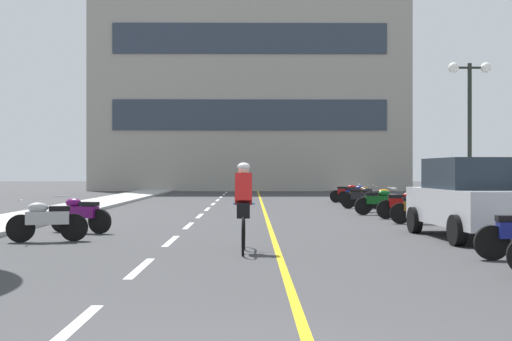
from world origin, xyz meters
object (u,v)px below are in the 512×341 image
object	(u,v)px
motorcycle_8	(379,199)
cyclist_rider	(244,205)
motorcycle_3	(47,220)
motorcycle_10	(361,195)
motorcycle_11	(356,194)
motorcycle_5	(420,208)
motorcycle_6	(404,204)
parked_car_near	(471,198)
motorcycle_7	(379,201)
motorcycle_12	(348,193)
street_lamp_mid	(470,103)
motorcycle_9	(362,197)
motorcycle_4	(80,214)

from	to	relation	value
motorcycle_8	cyclist_rider	xyz separation A→B (m)	(-4.91, -12.02, 0.41)
motorcycle_3	motorcycle_10	xyz separation A→B (m)	(9.15, 14.29, 0.00)
motorcycle_11	motorcycle_5	bearing A→B (deg)	-89.75
motorcycle_6	cyclist_rider	distance (m)	9.85
parked_car_near	motorcycle_3	xyz separation A→B (m)	(-9.36, -0.62, -0.44)
motorcycle_7	motorcycle_12	world-z (taller)	same
street_lamp_mid	parked_car_near	bearing A→B (deg)	-108.20
street_lamp_mid	motorcycle_10	size ratio (longest dim) A/B	3.01
motorcycle_9	motorcycle_5	bearing A→B (deg)	-87.25
motorcycle_10	motorcycle_11	size ratio (longest dim) A/B	1.01
motorcycle_3	motorcycle_4	distance (m)	2.03
parked_car_near	motorcycle_5	size ratio (longest dim) A/B	2.53
motorcycle_8	motorcycle_9	world-z (taller)	same
motorcycle_10	cyclist_rider	bearing A→B (deg)	-106.93
cyclist_rider	motorcycle_11	bearing A→B (deg)	74.36
cyclist_rider	motorcycle_6	bearing A→B (deg)	59.50
parked_car_near	motorcycle_8	size ratio (longest dim) A/B	2.62
motorcycle_5	motorcycle_10	world-z (taller)	same
street_lamp_mid	parked_car_near	xyz separation A→B (m)	(-2.44, -7.43, -2.93)
motorcycle_7	motorcycle_8	distance (m)	1.60
motorcycle_3	motorcycle_12	bearing A→B (deg)	62.49
motorcycle_10	motorcycle_6	bearing A→B (deg)	-89.22
parked_car_near	motorcycle_3	world-z (taller)	parked_car_near
motorcycle_6	motorcycle_10	bearing A→B (deg)	90.78
motorcycle_6	motorcycle_8	distance (m)	3.54
motorcycle_10	cyclist_rider	world-z (taller)	cyclist_rider
motorcycle_9	motorcycle_12	world-z (taller)	same
motorcycle_7	motorcycle_12	xyz separation A→B (m)	(0.18, 8.66, 0.00)
motorcycle_11	motorcycle_12	distance (m)	1.42
motorcycle_3	parked_car_near	bearing A→B (deg)	3.76
motorcycle_6	motorcycle_11	size ratio (longest dim) A/B	1.01
motorcycle_7	cyclist_rider	bearing A→B (deg)	-113.70
parked_car_near	motorcycle_10	xyz separation A→B (m)	(-0.21, 13.67, -0.44)
motorcycle_7	motorcycle_8	world-z (taller)	same
street_lamp_mid	motorcycle_11	xyz separation A→B (m)	(-2.59, 7.88, -3.37)
motorcycle_7	motorcycle_10	size ratio (longest dim) A/B	1.01
motorcycle_9	motorcycle_12	distance (m)	4.98
parked_car_near	motorcycle_5	world-z (taller)	parked_car_near
motorcycle_3	motorcycle_6	bearing A→B (deg)	35.92
motorcycle_7	motorcycle_12	size ratio (longest dim) A/B	1.04
motorcycle_10	motorcycle_12	bearing A→B (deg)	92.25
motorcycle_3	motorcycle_8	distance (m)	13.75
motorcycle_3	cyclist_rider	size ratio (longest dim) A/B	0.95
motorcycle_3	motorcycle_9	xyz separation A→B (m)	(8.89, 12.35, 0.00)
motorcycle_5	cyclist_rider	size ratio (longest dim) A/B	0.96
parked_car_near	motorcycle_10	bearing A→B (deg)	90.89
motorcycle_7	motorcycle_9	distance (m)	3.68
motorcycle_3	motorcycle_7	distance (m)	12.39
motorcycle_5	cyclist_rider	distance (m)	8.19
motorcycle_3	motorcycle_11	distance (m)	18.40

